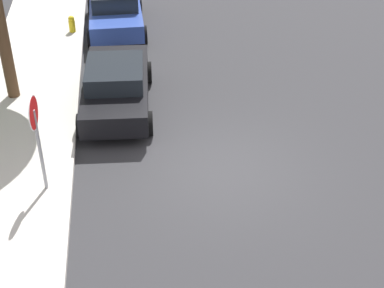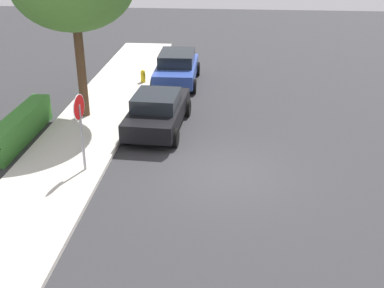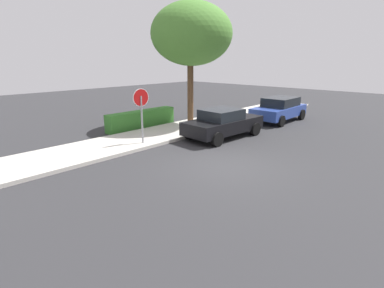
{
  "view_description": "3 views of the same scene",
  "coord_description": "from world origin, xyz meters",
  "px_view_note": "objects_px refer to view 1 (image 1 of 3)",
  "views": [
    {
      "loc": [
        -11.2,
        2.11,
        8.5
      ],
      "look_at": [
        -0.48,
        0.8,
        1.08
      ],
      "focal_mm": 55.0,
      "sensor_mm": 36.0,
      "label": 1
    },
    {
      "loc": [
        -12.89,
        -0.15,
        6.87
      ],
      "look_at": [
        -0.48,
        0.91,
        1.11
      ],
      "focal_mm": 45.0,
      "sensor_mm": 36.0,
      "label": 2
    },
    {
      "loc": [
        -8.22,
        -6.1,
        3.69
      ],
      "look_at": [
        -0.6,
        1.03,
        0.71
      ],
      "focal_mm": 28.0,
      "sensor_mm": 36.0,
      "label": 3
    }
  ],
  "objects_px": {
    "parked_car_blue": "(115,8)",
    "stop_sign": "(36,129)",
    "fire_hydrant": "(72,26)",
    "parked_car_black": "(116,85)"
  },
  "relations": [
    {
      "from": "stop_sign",
      "to": "fire_hydrant",
      "type": "distance_m",
      "value": 8.82
    },
    {
      "from": "stop_sign",
      "to": "parked_car_black",
      "type": "bearing_deg",
      "value": -24.97
    },
    {
      "from": "stop_sign",
      "to": "parked_car_black",
      "type": "distance_m",
      "value": 4.06
    },
    {
      "from": "parked_car_black",
      "to": "parked_car_blue",
      "type": "height_order",
      "value": "parked_car_blue"
    },
    {
      "from": "fire_hydrant",
      "to": "stop_sign",
      "type": "bearing_deg",
      "value": 178.72
    },
    {
      "from": "parked_car_blue",
      "to": "fire_hydrant",
      "type": "distance_m",
      "value": 1.63
    },
    {
      "from": "fire_hydrant",
      "to": "parked_car_black",
      "type": "bearing_deg",
      "value": -164.07
    },
    {
      "from": "parked_car_blue",
      "to": "stop_sign",
      "type": "bearing_deg",
      "value": 169.35
    },
    {
      "from": "parked_car_black",
      "to": "stop_sign",
      "type": "bearing_deg",
      "value": 155.03
    },
    {
      "from": "stop_sign",
      "to": "parked_car_black",
      "type": "xyz_separation_m",
      "value": [
        3.57,
        -1.66,
        -1.0
      ]
    }
  ]
}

